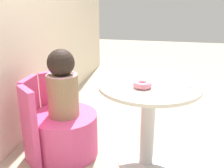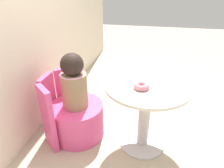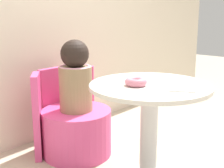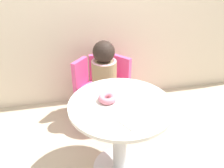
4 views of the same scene
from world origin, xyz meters
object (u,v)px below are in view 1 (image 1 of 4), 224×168
at_px(round_table, 148,110).
at_px(child_figure, 62,85).
at_px(tub_chair, 65,134).
at_px(donut, 143,85).

distance_m(round_table, child_figure, 0.70).
relative_size(tub_chair, donut, 4.04).
distance_m(tub_chair, child_figure, 0.44).
bearing_deg(round_table, donut, 153.60).
height_order(round_table, donut, donut).
bearing_deg(round_table, tub_chair, 89.66).
xyz_separation_m(round_table, child_figure, (0.00, 0.68, 0.15)).
relative_size(round_table, child_figure, 1.37).
distance_m(round_table, donut, 0.25).
bearing_deg(donut, round_table, -26.40).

